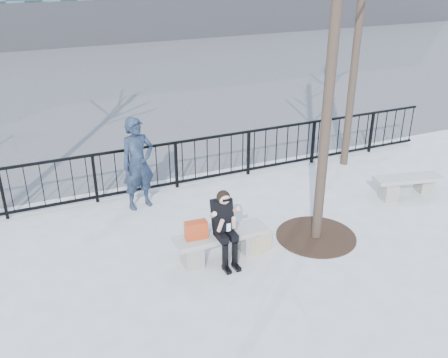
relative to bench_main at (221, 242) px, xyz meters
name	(u,v)px	position (x,y,z in m)	size (l,w,h in m)	color
ground	(222,257)	(0.00, 0.00, -0.30)	(120.00, 120.00, 0.00)	#A0A09B
street_surface	(81,76)	(0.00, 15.00, -0.30)	(60.00, 23.00, 0.01)	#474747
railing	(168,166)	(0.00, 3.00, 0.25)	(14.00, 0.06, 1.10)	black
tree_grate	(316,236)	(1.90, -0.10, -0.29)	(1.50, 1.50, 0.02)	black
bench_main	(221,242)	(0.00, 0.00, 0.00)	(1.65, 0.46, 0.49)	slate
bench_second	(407,184)	(4.69, 0.59, -0.03)	(1.49, 0.42, 0.44)	slate
seated_woman	(225,228)	(0.00, -0.16, 0.37)	(0.50, 0.64, 1.34)	black
handbag	(196,230)	(-0.46, 0.02, 0.34)	(0.38, 0.18, 0.31)	#AE3815
shopping_bag	(261,242)	(0.71, -0.13, -0.11)	(0.41, 0.15, 0.39)	beige
standing_man	(138,164)	(-0.79, 2.43, 0.67)	(0.71, 0.47, 1.95)	black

